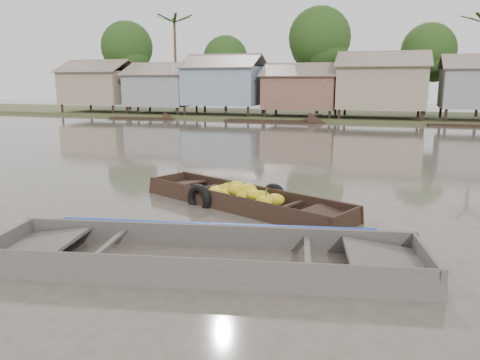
% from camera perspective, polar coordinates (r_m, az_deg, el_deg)
% --- Properties ---
extents(ground, '(120.00, 120.00, 0.00)m').
position_cam_1_polar(ground, '(10.34, -1.52, -5.76)').
color(ground, '#494338').
rests_on(ground, ground).
extents(riverbank, '(120.00, 12.47, 10.22)m').
position_cam_1_polar(riverbank, '(41.16, 17.74, 11.37)').
color(riverbank, '#384723').
rests_on(riverbank, ground).
extents(banana_boat, '(6.10, 3.82, 0.85)m').
position_cam_1_polar(banana_boat, '(12.01, 0.01, -2.30)').
color(banana_boat, black).
rests_on(banana_boat, ground).
extents(viewer_boat, '(7.75, 3.34, 0.60)m').
position_cam_1_polar(viewer_boat, '(8.30, -4.16, -9.93)').
color(viewer_boat, '#3F3A36').
rests_on(viewer_boat, ground).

